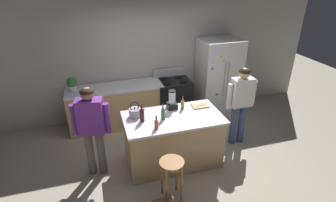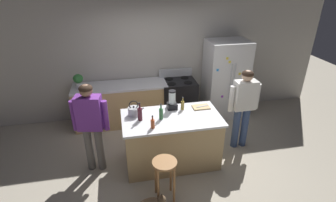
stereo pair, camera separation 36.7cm
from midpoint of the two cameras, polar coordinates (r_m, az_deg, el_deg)
The scene contains 18 objects.
ground_plane at distance 4.92m, azimuth 2.90°, elevation -12.87°, with size 14.00×14.00×0.00m, color #B2A893.
back_wall at distance 5.98m, azimuth -1.39°, elevation 9.30°, with size 8.00×0.10×2.70m, color #BCB7AD.
kitchen_island at distance 4.64m, azimuth 3.03°, elevation -8.44°, with size 1.65×0.90×0.92m.
back_counter_run at distance 5.87m, azimuth -8.31°, elevation -0.72°, with size 2.00×0.64×0.92m.
refrigerator at distance 6.19m, azimuth 13.93°, elevation 4.56°, with size 0.90×0.73×1.77m.
stove_range at distance 6.02m, azimuth 3.93°, elevation 0.36°, with size 0.76×0.65×1.10m.
person_by_island_left at distance 4.34m, azimuth -14.15°, elevation -4.21°, with size 0.60×0.29×1.59m.
person_by_sink_right at distance 5.05m, azimuth 18.10°, elevation -0.34°, with size 0.59×0.22×1.57m.
bar_stool at distance 3.93m, azimuth 2.03°, elevation -14.79°, with size 0.36×0.36×0.68m.
potted_plant at distance 5.64m, azimuth -17.12°, elevation 4.29°, with size 0.20×0.20×0.30m.
blender_appliance at distance 4.59m, azimuth 3.18°, elevation -0.06°, with size 0.17×0.17×0.34m.
bottle_vinegar at distance 4.60m, azimuth 5.45°, elevation -0.92°, with size 0.06×0.06×0.24m.
bottle_cooking_sauce at distance 4.06m, azimuth -0.75°, elevation -4.96°, with size 0.06×0.06×0.22m.
bottle_wine at distance 4.26m, azimuth -3.66°, elevation -2.81°, with size 0.08×0.08×0.32m.
bottle_olive_oil at distance 4.28m, azimuth 0.93°, elevation -2.77°, with size 0.07×0.07×0.28m.
tea_kettle at distance 4.43m, azimuth -5.03°, elevation -2.17°, with size 0.28×0.20×0.27m.
cutting_board at distance 4.74m, azimuth 9.36°, elevation -1.33°, with size 0.30×0.20×0.02m, color tan.
chef_knife at distance 4.74m, azimuth 9.60°, elevation -1.17°, with size 0.22×0.03×0.01m, color #B7BABF.
Camera 2 is at (-0.81, -3.72, 3.12)m, focal length 28.15 mm.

